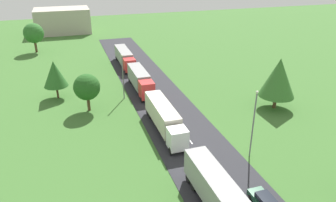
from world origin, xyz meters
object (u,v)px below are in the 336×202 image
Objects in this scene: truck_second at (164,117)px; truck_fourth at (125,57)px; tree_elm at (55,74)px; truck_lead at (224,202)px; distant_building at (63,21)px; tree_oak at (278,78)px; tree_birch at (34,33)px; lamppost_third at (123,75)px; tree_maple at (87,87)px; truck_third at (140,80)px; lamppost_second at (254,121)px; car_second at (266,202)px.

truck_fourth is at bearing 89.40° from truck_second.
tree_elm reaches higher than truck_fourth.
truck_lead is 0.86× the size of distant_building.
tree_birch is at bearing 128.97° from tree_oak.
truck_lead is at bearing -73.85° from tree_birch.
truck_fourth is at bearing 89.83° from truck_lead.
lamppost_third is at bearing 96.45° from truck_lead.
truck_second is (-0.19, 18.55, -0.03)m from truck_lead.
distant_building reaches higher than tree_birch.
tree_birch is at bearing 98.82° from tree_elm.
truck_lead is at bearing -70.78° from tree_maple.
tree_maple is at bearing -114.88° from truck_fourth.
truck_lead is at bearing -90.14° from truck_third.
lamppost_third is 41.37m from tree_birch.
lamppost_third is (-3.77, -18.97, 2.46)m from truck_fourth.
lamppost_third reaches higher than tree_birch.
tree_maple is (10.16, -40.98, -0.96)m from tree_birch.
tree_maple is 0.36× the size of distant_building.
tree_oak reaches higher than tree_elm.
truck_second is at bearing -75.68° from lamppost_third.
lamppost_second reaches higher than truck_third.
lamppost_third is (-11.87, 23.12, -0.45)m from lamppost_second.
truck_fourth is at bearing 122.72° from tree_oak.
truck_second is 75.92m from distant_building.
tree_oak is (11.57, 11.47, 0.42)m from lamppost_second.
tree_oak is at bearing -36.14° from truck_third.
lamppost_second is 1.04× the size of tree_oak.
truck_second is 20.35m from tree_oak.
truck_lead is 94.29m from distant_building.
car_second is 0.24× the size of distant_building.
tree_birch is (-40.06, 49.53, -0.33)m from tree_oak.
tree_maple is (-10.23, -22.07, 2.03)m from truck_fourth.
truck_lead is at bearing -89.43° from truck_second.
car_second is 25.71m from tree_oak.
truck_lead is 32.29m from lamppost_third.
truck_third is 35.07m from car_second.
tree_birch reaches higher than truck_second.
tree_oak is (19.67, -30.62, 3.32)m from truck_fourth.
tree_birch is at bearing 113.68° from lamppost_third.
car_second is 0.55× the size of tree_birch.
truck_lead is 1.24× the size of truck_third.
tree_oak is at bearing -15.96° from tree_maple.
truck_fourth is 1.74× the size of tree_birch.
lamppost_third is 26.19m from tree_oak.
car_second is (4.75, 0.04, -1.40)m from truck_lead.
truck_fourth is 1.95× the size of tree_elm.
truck_second is 14.08m from lamppost_third.
lamppost_second is 16.30m from tree_oak.
lamppost_third is 0.94× the size of tree_oak.
truck_fourth is 36.54m from tree_oak.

